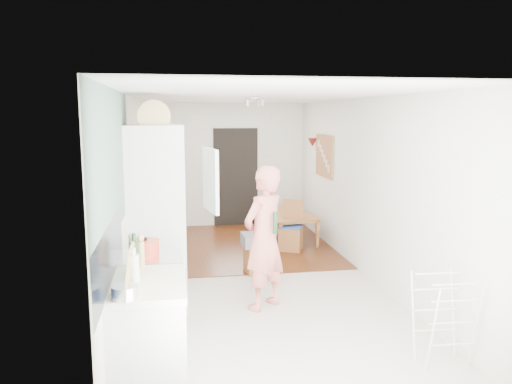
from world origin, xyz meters
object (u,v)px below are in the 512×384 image
object	(u,v)px
dining_table	(286,228)
stool	(256,259)
drying_rack	(443,320)
person	(264,225)
dining_chair	(291,226)

from	to	relation	value
dining_table	stool	bearing A→B (deg)	146.25
stool	drying_rack	bearing A→B (deg)	-66.96
person	drying_rack	world-z (taller)	person
person	stool	xyz separation A→B (m)	(0.13, 1.31, -0.80)
person	stool	size ratio (longest dim) A/B	4.97
dining_chair	stool	world-z (taller)	dining_chair
dining_table	drying_rack	world-z (taller)	drying_rack
person	drying_rack	bearing A→B (deg)	90.75
dining_table	dining_chair	xyz separation A→B (m)	(-0.08, -0.69, 0.20)
person	drying_rack	size ratio (longest dim) A/B	2.40
person	dining_chair	xyz separation A→B (m)	(0.91, 2.39, -0.57)
stool	dining_table	bearing A→B (deg)	64.23
dining_table	dining_chair	distance (m)	0.72
dining_table	dining_chair	size ratio (longest dim) A/B	1.48
dining_chair	person	bearing A→B (deg)	-86.12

